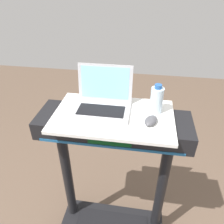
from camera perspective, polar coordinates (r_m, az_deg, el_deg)
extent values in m
cylinder|color=black|center=(1.71, -11.54, -15.77)|extent=(0.07, 0.07, 0.89)
cylinder|color=black|center=(1.64, 12.74, -18.49)|extent=(0.07, 0.07, 0.89)
cube|color=black|center=(1.29, 0.34, -3.42)|extent=(0.90, 0.28, 0.11)
cube|color=#0C3F19|center=(1.18, -0.70, -7.53)|extent=(0.24, 0.01, 0.06)
cube|color=#1E598C|center=(1.21, -0.68, -9.10)|extent=(0.81, 0.00, 0.02)
cube|color=white|center=(1.25, 0.35, -1.04)|extent=(0.68, 0.42, 0.02)
cube|color=#B7B7BC|center=(1.27, -2.72, 0.44)|extent=(0.33, 0.22, 0.02)
cube|color=black|center=(1.25, -2.88, 0.44)|extent=(0.27, 0.12, 0.00)
cube|color=#B7B7BC|center=(1.32, -1.80, 7.67)|extent=(0.33, 0.04, 0.22)
cube|color=#8CCCF2|center=(1.31, -1.84, 7.60)|extent=(0.29, 0.03, 0.19)
ellipsoid|color=#4C4C51|center=(1.19, 10.08, -2.19)|extent=(0.09, 0.12, 0.03)
cylinder|color=silver|center=(1.26, 11.50, 2.99)|extent=(0.07, 0.07, 0.15)
cylinder|color=#2659A5|center=(1.22, 11.95, 6.51)|extent=(0.04, 0.04, 0.02)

